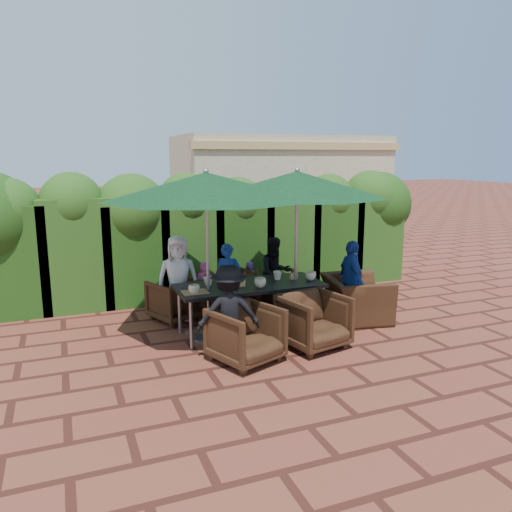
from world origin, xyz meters
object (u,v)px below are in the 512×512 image
object	(u,v)px
chair_far_mid	(229,291)
chair_near_left	(246,332)
chair_near_right	(314,318)
dining_table	(250,289)
umbrella_right	(297,184)
umbrella_left	(206,186)
chair_far_right	(276,288)
chair_far_left	(175,298)
chair_end_right	(356,291)

from	to	relation	value
chair_far_mid	chair_near_left	size ratio (longest dim) A/B	1.02
chair_far_mid	chair_near_left	xyz separation A→B (m)	(-0.42, -1.96, -0.01)
chair_far_mid	chair_near_right	xyz separation A→B (m)	(0.64, -1.82, 0.00)
chair_near_right	dining_table	bearing A→B (deg)	111.63
dining_table	umbrella_right	world-z (taller)	umbrella_right
umbrella_left	chair_far_right	bearing A→B (deg)	35.12
dining_table	chair_far_mid	world-z (taller)	chair_far_mid
chair_near_right	umbrella_left	bearing A→B (deg)	133.90
chair_far_mid	chair_far_left	bearing A→B (deg)	-13.61
umbrella_right	chair_end_right	bearing A→B (deg)	-2.83
chair_far_left	chair_end_right	size ratio (longest dim) A/B	0.69
chair_far_mid	umbrella_right	bearing A→B (deg)	119.61
umbrella_right	chair_near_left	bearing A→B (deg)	-139.67
umbrella_right	chair_end_right	distance (m)	2.05
umbrella_left	chair_end_right	size ratio (longest dim) A/B	2.71
dining_table	chair_far_right	distance (m)	1.38
umbrella_left	chair_near_left	bearing A→B (deg)	-77.15
umbrella_right	chair_near_right	xyz separation A→B (m)	(-0.14, -0.88, -1.80)
chair_far_mid	chair_near_right	distance (m)	1.93
chair_far_mid	chair_far_right	bearing A→B (deg)	175.57
chair_far_left	chair_far_mid	world-z (taller)	chair_far_mid
chair_far_mid	chair_far_right	size ratio (longest dim) A/B	1.15
chair_far_left	chair_far_mid	bearing A→B (deg)	153.16
chair_end_right	chair_near_right	bearing A→B (deg)	135.51
umbrella_left	chair_far_left	distance (m)	2.14
chair_near_left	chair_far_right	bearing A→B (deg)	36.01
chair_near_right	chair_far_right	bearing A→B (deg)	69.21
chair_near_right	chair_far_mid	bearing A→B (deg)	96.17
chair_far_right	chair_far_left	bearing A→B (deg)	20.09
dining_table	umbrella_left	xyz separation A→B (m)	(-0.66, -0.06, 1.54)
umbrella_right	chair_far_right	size ratio (longest dim) A/B	3.79
dining_table	chair_far_left	xyz separation A→B (m)	(-0.92, 1.00, -0.30)
umbrella_right	chair_far_mid	xyz separation A→B (m)	(-0.78, 0.94, -1.80)
umbrella_right	umbrella_left	bearing A→B (deg)	-177.96
umbrella_left	chair_far_mid	xyz separation A→B (m)	(0.64, 1.00, -1.80)
chair_end_right	umbrella_left	bearing A→B (deg)	101.30
umbrella_right	chair_end_right	size ratio (longest dim) A/B	2.53
umbrella_right	chair_far_mid	size ratio (longest dim) A/B	3.31
chair_far_right	chair_near_left	bearing A→B (deg)	76.57
chair_far_mid	chair_end_right	bearing A→B (deg)	141.94
chair_far_left	chair_end_right	world-z (taller)	chair_end_right
dining_table	chair_near_right	bearing A→B (deg)	-55.31
chair_far_left	chair_near_right	size ratio (longest dim) A/B	0.89
umbrella_right	chair_near_right	distance (m)	2.01
chair_end_right	chair_far_left	bearing A→B (deg)	80.32
umbrella_right	chair_near_right	bearing A→B (deg)	-98.99
umbrella_left	umbrella_right	xyz separation A→B (m)	(1.41, 0.05, -0.00)
chair_end_right	umbrella_right	bearing A→B (deg)	98.54
chair_near_right	chair_far_left	bearing A→B (deg)	116.02
chair_far_right	chair_end_right	world-z (taller)	chair_end_right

